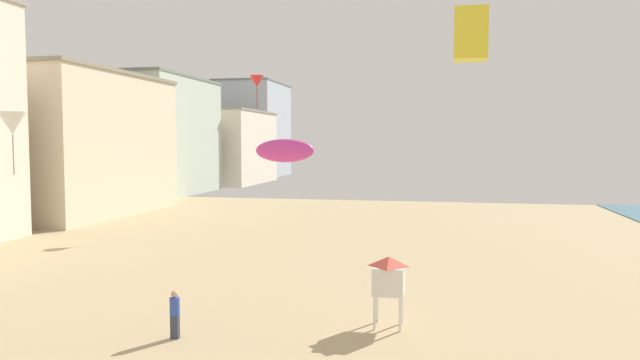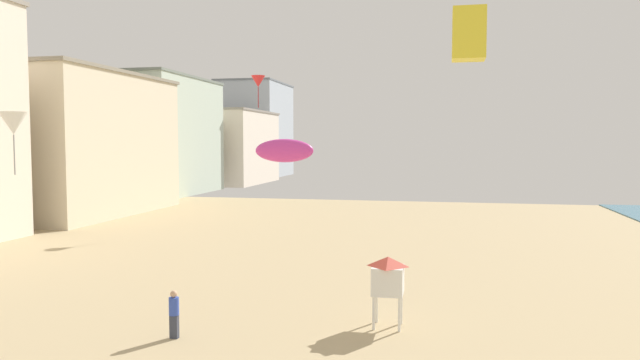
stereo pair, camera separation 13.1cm
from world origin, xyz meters
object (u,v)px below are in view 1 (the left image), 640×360
kite_magenta_parafoil (285,151)px  kite_yellow_box (471,34)px  kite_flyer (175,312)px  kite_red_delta (257,81)px  kite_white_delta (12,123)px  lifeguard_stand (389,276)px

kite_magenta_parafoil → kite_yellow_box: 9.42m
kite_yellow_box → kite_magenta_parafoil: bearing=138.5°
kite_magenta_parafoil → kite_flyer: bearing=-125.4°
kite_flyer → kite_yellow_box: 12.87m
kite_yellow_box → kite_flyer: bearing=168.3°
kite_red_delta → kite_magenta_parafoil: 25.42m
kite_magenta_parafoil → kite_white_delta: 13.56m
kite_flyer → lifeguard_stand: (6.95, 2.72, 0.92)m
kite_yellow_box → kite_red_delta: bearing=117.6°
kite_flyer → kite_magenta_parafoil: size_ratio=0.71×
lifeguard_stand → kite_white_delta: size_ratio=0.88×
kite_flyer → kite_red_delta: (-5.86, 27.26, 10.58)m
kite_white_delta → kite_yellow_box: size_ratio=2.18×
kite_white_delta → kite_flyer: bearing=-27.6°
lifeguard_stand → kite_yellow_box: bearing=-64.0°
kite_flyer → kite_red_delta: 29.82m
kite_yellow_box → kite_white_delta: bearing=159.5°
kite_magenta_parafoil → kite_white_delta: kite_white_delta is taller
kite_flyer → kite_magenta_parafoil: bearing=-54.0°
kite_red_delta → kite_yellow_box: 33.05m
kite_magenta_parafoil → kite_yellow_box: bearing=-41.5°
kite_magenta_parafoil → kite_white_delta: size_ratio=0.80×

